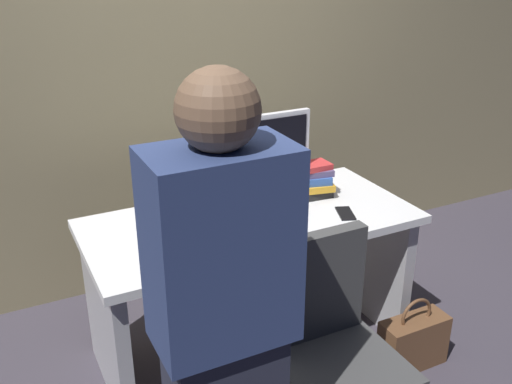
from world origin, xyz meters
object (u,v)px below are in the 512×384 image
Objects in this scene: person_at_desk at (224,338)px; handbag at (413,341)px; office_chair at (332,369)px; cell_phone at (345,213)px; monitor at (258,156)px; keyboard at (236,225)px; mouse at (288,210)px; cup_near_keyboard at (193,240)px; desk at (251,259)px; book_stack at (311,181)px.

handbag is (1.17, 0.42, -0.70)m from person_at_desk.
handbag is (0.67, 0.27, -0.29)m from office_chair.
monitor is at bearing 161.44° from cell_phone.
keyboard is 4.30× the size of mouse.
cup_near_keyboard is at bearing 162.93° from handbag.
monitor reaches higher than office_chair.
cell_phone is (0.42, -0.16, 0.22)m from desk.
keyboard is at bearing -175.98° from mouse.
cup_near_keyboard reaches higher than cell_phone.
person_at_desk is (-0.53, -0.90, 0.33)m from desk.
book_stack is 0.60× the size of handbag.
book_stack is (0.49, 0.15, 0.07)m from keyboard.
person_at_desk is 7.17× the size of book_stack.
desk is 0.50m from cell_phone.
person_at_desk reaches higher than book_stack.
office_chair is at bearing -92.28° from desk.
person_at_desk is 11.38× the size of cell_phone.
mouse reaches higher than desk.
monitor is (0.12, 0.86, 0.56)m from office_chair.
book_stack is at bearing 32.25° from mouse.
person_at_desk is at bearing -160.29° from handbag.
cup_near_keyboard is at bearing -153.65° from desk.
keyboard is (-0.08, 0.70, 0.31)m from office_chair.
mouse is 0.44× the size of book_stack.
monitor is 1.43× the size of handbag.
monitor is at bearing 58.21° from person_at_desk.
person_at_desk reaches higher than cell_phone.
cup_near_keyboard is (0.18, 0.72, -0.06)m from person_at_desk.
person_at_desk reaches higher than handbag.
keyboard is at bearing -162.89° from book_stack.
keyboard is at bearing 150.14° from handbag.
cell_phone is at bearing 52.87° from office_chair.
cell_phone is at bearing -83.22° from book_stack.
cup_near_keyboard is 0.44× the size of book_stack.
desk is at bearing -166.04° from book_stack.
office_chair reaches higher than desk.
office_chair is 9.40× the size of mouse.
person_at_desk is 3.03× the size of monitor.
cup_near_keyboard is (-0.53, -0.14, 0.03)m from mouse.
mouse is 0.27m from cell_phone.
keyboard is 0.28m from mouse.
cell_phone is at bearing -28.45° from mouse.
keyboard is at bearing -170.96° from cell_phone.
keyboard reaches higher than desk.
person_at_desk is at bearing -129.38° from mouse.
mouse is (0.71, 0.86, -0.09)m from person_at_desk.
cup_near_keyboard is 1.22m from handbag.
desk is at bearing 87.72° from office_chair.
keyboard is 1.05m from handbag.
keyboard reaches higher than handbag.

